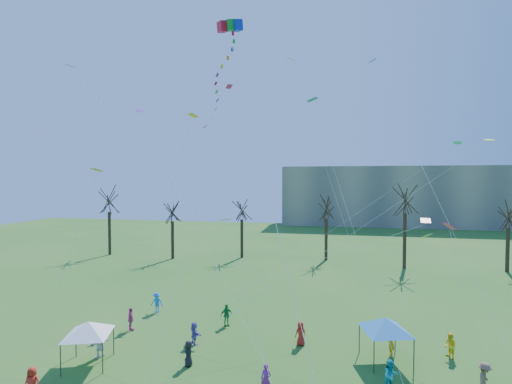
% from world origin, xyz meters
% --- Properties ---
extents(distant_building, '(60.00, 14.00, 15.00)m').
position_xyz_m(distant_building, '(22.00, 82.00, 7.50)').
color(distant_building, gray).
rests_on(distant_building, ground).
extents(bare_tree_row, '(70.70, 8.80, 11.36)m').
position_xyz_m(bare_tree_row, '(2.80, 35.87, 7.12)').
color(bare_tree_row, black).
rests_on(bare_tree_row, ground).
extents(big_box_kite, '(4.74, 7.69, 25.47)m').
position_xyz_m(big_box_kite, '(-4.20, 9.31, 18.52)').
color(big_box_kite, red).
rests_on(big_box_kite, ground).
extents(canopy_tent_white, '(3.50, 3.50, 2.76)m').
position_xyz_m(canopy_tent_white, '(-11.86, 4.94, 2.34)').
color(canopy_tent_white, '#3F3F44').
rests_on(canopy_tent_white, ground).
extents(canopy_tent_blue, '(3.71, 3.71, 2.87)m').
position_xyz_m(canopy_tent_blue, '(6.59, 8.89, 2.43)').
color(canopy_tent_blue, '#3F3F44').
rests_on(canopy_tent_blue, ground).
extents(festival_crowd, '(25.33, 14.69, 1.82)m').
position_xyz_m(festival_crowd, '(-0.89, 6.55, 0.86)').
color(festival_crowd, red).
rests_on(festival_crowd, ground).
extents(small_kites_aloft, '(31.51, 16.91, 30.23)m').
position_xyz_m(small_kites_aloft, '(-0.24, 10.98, 13.72)').
color(small_kites_aloft, '#DAA10B').
rests_on(small_kites_aloft, ground).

